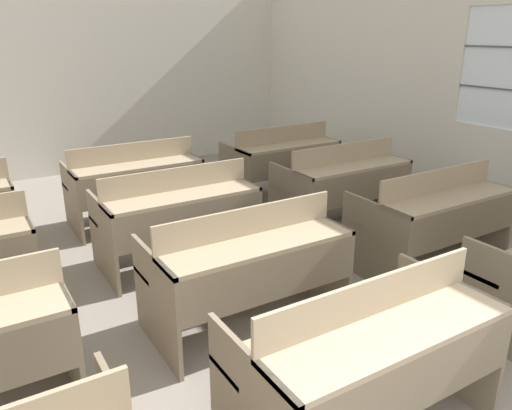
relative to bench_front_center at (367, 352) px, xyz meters
The scene contains 10 objects.
wall_back 5.88m from the bench_front_center, 90.92° to the left, with size 6.72×0.06×2.81m.
wall_right_with_window 4.06m from the bench_front_center, 34.93° to the left, with size 0.06×7.16×2.81m.
bench_front_center is the anchor object (origin of this frame).
bench_second_center 1.13m from the bench_front_center, 89.99° to the left, with size 1.29×0.72×0.86m.
bench_second_right 2.11m from the bench_front_center, 31.74° to the left, with size 1.29×0.72×0.86m.
bench_third_center 2.27m from the bench_front_center, 90.28° to the left, with size 1.29×0.72×0.86m.
bench_third_right 2.88m from the bench_front_center, 51.46° to the left, with size 1.29×0.72×0.86m.
bench_back_center 3.40m from the bench_front_center, 90.08° to the left, with size 1.29×0.72×0.86m.
bench_back_right 3.83m from the bench_front_center, 61.82° to the left, with size 1.29×0.72×0.86m.
wastepaper_bin 5.10m from the bench_front_center, 54.12° to the left, with size 0.26×0.26×0.33m.
Camera 1 is at (-1.42, -0.06, 1.92)m, focal length 35.00 mm.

